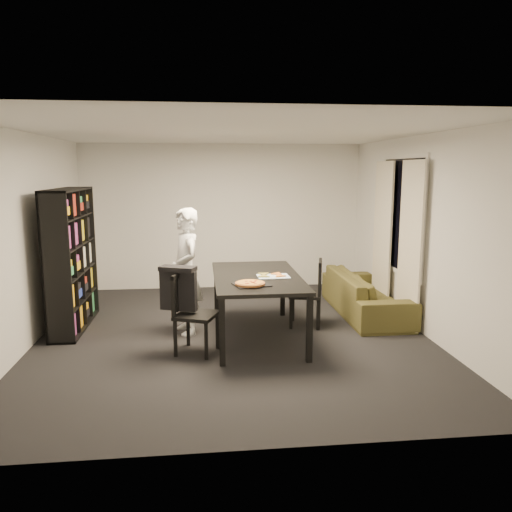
{
  "coord_description": "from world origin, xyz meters",
  "views": [
    {
      "loc": [
        -0.4,
        -6.29,
        2.15
      ],
      "look_at": [
        0.3,
        -0.0,
        1.05
      ],
      "focal_mm": 35.0,
      "sensor_mm": 36.0,
      "label": 1
    }
  ],
  "objects": [
    {
      "name": "chair_left",
      "position": [
        -0.56,
        -0.55,
        0.55
      ],
      "size": [
        0.58,
        0.58,
        0.96
      ],
      "rotation": [
        0.0,
        0.0,
        1.2
      ],
      "color": "black",
      "rests_on": "room"
    },
    {
      "name": "sofa",
      "position": [
        2.05,
        0.77,
        0.31
      ],
      "size": [
        0.82,
        2.1,
        0.61
      ],
      "primitive_type": "imported",
      "rotation": [
        0.0,
        0.0,
        1.57
      ],
      "color": "#403A19",
      "rests_on": "room"
    },
    {
      "name": "window_frame",
      "position": [
        2.48,
        0.6,
        1.5
      ],
      "size": [
        0.03,
        1.52,
        1.72
      ],
      "primitive_type": "cube",
      "color": "white",
      "rests_on": "room"
    },
    {
      "name": "curtain_left",
      "position": [
        2.4,
        0.08,
        1.15
      ],
      "size": [
        0.03,
        0.7,
        2.25
      ],
      "primitive_type": "cube",
      "color": "beige",
      "rests_on": "room"
    },
    {
      "name": "dining_table",
      "position": [
        0.3,
        -0.1,
        0.74
      ],
      "size": [
        1.09,
        1.96,
        0.82
      ],
      "color": "black",
      "rests_on": "room"
    },
    {
      "name": "kitchen_towel",
      "position": [
        0.5,
        -0.2,
        0.82
      ],
      "size": [
        0.41,
        0.31,
        0.01
      ],
      "primitive_type": "cube",
      "rotation": [
        0.0,
        0.0,
        0.02
      ],
      "color": "white",
      "rests_on": "dining_table"
    },
    {
      "name": "draped_jacket",
      "position": [
        -0.68,
        -0.5,
        0.79
      ],
      "size": [
        0.46,
        0.33,
        0.53
      ],
      "rotation": [
        0.0,
        0.0,
        1.2
      ],
      "color": "black",
      "rests_on": "chair_left"
    },
    {
      "name": "person",
      "position": [
        -0.61,
        0.18,
        0.83
      ],
      "size": [
        0.57,
        0.7,
        1.66
      ],
      "primitive_type": "imported",
      "rotation": [
        0.0,
        0.0,
        -1.24
      ],
      "color": "white",
      "rests_on": "room"
    },
    {
      "name": "pizza_slices",
      "position": [
        0.47,
        -0.16,
        0.83
      ],
      "size": [
        0.4,
        0.34,
        0.01
      ],
      "primitive_type": null,
      "rotation": [
        0.0,
        0.0,
        -0.09
      ],
      "color": "#CE8940",
      "rests_on": "dining_table"
    },
    {
      "name": "chair_right",
      "position": [
        1.11,
        0.28,
        0.53
      ],
      "size": [
        0.53,
        0.53,
        0.93
      ],
      "rotation": [
        0.0,
        0.0,
        -1.83
      ],
      "color": "black",
      "rests_on": "room"
    },
    {
      "name": "bookshelf",
      "position": [
        -2.16,
        0.6,
        0.95
      ],
      "size": [
        0.35,
        1.5,
        1.9
      ],
      "primitive_type": "cube",
      "color": "black",
      "rests_on": "room"
    },
    {
      "name": "curtain_right",
      "position": [
        2.4,
        1.12,
        1.15
      ],
      "size": [
        0.03,
        0.7,
        2.25
      ],
      "primitive_type": "cube",
      "color": "beige",
      "rests_on": "room"
    },
    {
      "name": "room",
      "position": [
        0.0,
        0.0,
        1.3
      ],
      "size": [
        5.01,
        5.51,
        2.61
      ],
      "color": "black",
      "rests_on": "ground"
    },
    {
      "name": "baking_tray",
      "position": [
        0.18,
        -0.63,
        0.82
      ],
      "size": [
        0.47,
        0.41,
        0.01
      ],
      "primitive_type": "cube",
      "rotation": [
        0.0,
        0.0,
        0.25
      ],
      "color": "black",
      "rests_on": "dining_table"
    },
    {
      "name": "window_pane",
      "position": [
        2.48,
        0.6,
        1.5
      ],
      "size": [
        0.02,
        1.4,
        1.6
      ],
      "primitive_type": "cube",
      "color": "black",
      "rests_on": "room"
    },
    {
      "name": "pepperoni_pizza",
      "position": [
        0.16,
        -0.65,
        0.84
      ],
      "size": [
        0.35,
        0.35,
        0.03
      ],
      "rotation": [
        0.0,
        0.0,
        -0.23
      ],
      "color": "#99572C",
      "rests_on": "dining_table"
    }
  ]
}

